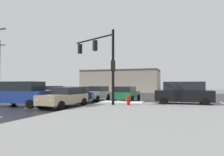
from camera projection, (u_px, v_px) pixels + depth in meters
The scene contains 15 objects.
ground_plane at pixel (91, 100), 25.31m from camera, with size 120.00×120.00×0.00m, color slate.
road_asphalt at pixel (91, 99), 25.31m from camera, with size 44.00×44.00×0.02m, color #232326.
sidewalk_corner at pixel (218, 122), 10.10m from camera, with size 18.00×18.00×0.14m, color gray.
snow_strip_curbside at pixel (122, 102), 19.92m from camera, with size 4.00×1.60×0.06m, color white.
lane_markings at pixel (96, 100), 23.62m from camera, with size 36.15×36.15×0.01m.
traffic_signal_mast at pixel (102, 56), 18.66m from camera, with size 4.85×2.77×6.23m.
fire_hydrant at pixel (128, 100), 17.28m from camera, with size 0.48×0.26×0.79m.
strip_building_background at pixel (120, 81), 55.36m from camera, with size 19.58×8.00×5.45m.
sedan_green at pixel (127, 93), 22.49m from camera, with size 2.06×4.55×1.58m.
sedan_tan at pixel (65, 97), 16.71m from camera, with size 2.31×4.64×1.58m.
sedan_white at pixel (49, 91), 28.40m from camera, with size 4.64×2.31×1.58m.
sedan_silver at pixel (96, 93), 23.62m from camera, with size 2.12×4.58×1.58m.
sedan_navy at pixel (70, 94), 21.03m from camera, with size 4.60×2.18×1.58m.
suv_blue at pixel (21, 93), 17.45m from camera, with size 4.87×2.23×2.03m.
suv_black at pixel (184, 93), 18.61m from camera, with size 4.88×2.27×2.03m.
Camera 1 is at (10.51, -23.23, 1.85)m, focal length 34.24 mm.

